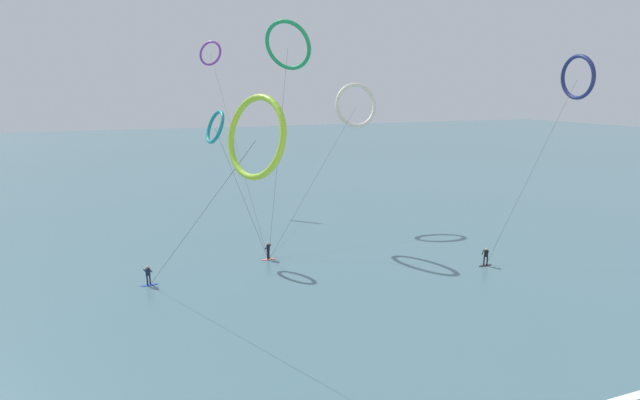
% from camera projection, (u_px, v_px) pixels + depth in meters
% --- Properties ---
extents(sea_water, '(400.00, 200.00, 0.08)m').
position_uv_depth(sea_water, '(190.00, 159.00, 108.82)').
color(sea_water, '#476B75').
rests_on(sea_water, ground).
extents(surfer_cobalt, '(1.40, 0.73, 1.70)m').
position_uv_depth(surfer_cobalt, '(148.00, 277.00, 37.79)').
color(surfer_cobalt, '#2647B7').
rests_on(surfer_cobalt, ground).
extents(surfer_coral, '(1.40, 0.73, 1.70)m').
position_uv_depth(surfer_coral, '(268.00, 252.00, 43.61)').
color(surfer_coral, '#EA7260').
rests_on(surfer_coral, ground).
extents(surfer_charcoal, '(1.40, 0.72, 1.70)m').
position_uv_depth(surfer_charcoal, '(486.00, 258.00, 42.07)').
color(surfer_charcoal, black).
rests_on(surfer_charcoal, ground).
extents(kite_lime, '(7.72, 15.83, 15.44)m').
position_uv_depth(kite_lime, '(256.00, 137.00, 24.90)').
color(kite_lime, '#8CC62D').
rests_on(kite_lime, ground).
extents(kite_violet, '(3.38, 27.86, 22.30)m').
position_uv_depth(kite_violet, '(210.00, 54.00, 62.68)').
color(kite_violet, purple).
rests_on(kite_violet, ground).
extents(kite_teal, '(4.84, 5.79, 13.91)m').
position_uv_depth(kite_teal, '(215.00, 127.00, 43.32)').
color(kite_teal, teal).
rests_on(kite_teal, ground).
extents(kite_emerald, '(7.61, 11.29, 22.78)m').
position_uv_depth(kite_emerald, '(288.00, 45.00, 48.57)').
color(kite_emerald, '#199351').
rests_on(kite_emerald, ground).
extents(kite_ivory, '(16.24, 10.81, 16.57)m').
position_uv_depth(kite_ivory, '(356.00, 105.00, 54.51)').
color(kite_ivory, silver).
rests_on(kite_ivory, ground).
extents(kite_navy, '(12.49, 5.03, 19.07)m').
position_uv_depth(kite_navy, '(578.00, 77.00, 45.07)').
color(kite_navy, navy).
rests_on(kite_navy, ground).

